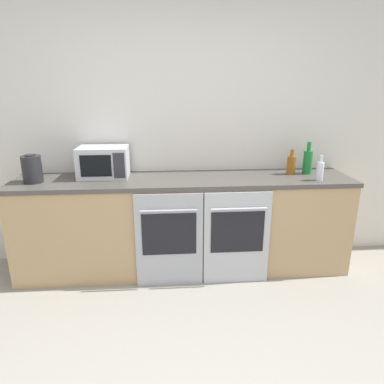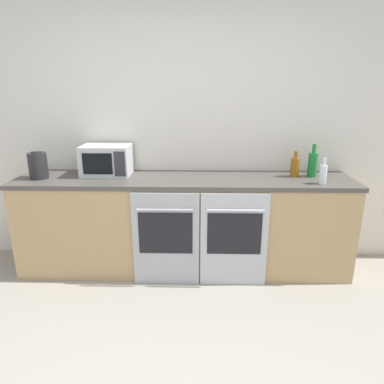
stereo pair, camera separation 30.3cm
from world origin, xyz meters
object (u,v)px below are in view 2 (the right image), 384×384
object	(u,v)px
oven_right	(234,240)
kettle	(38,165)
oven_left	(166,239)
microwave	(107,160)
bottle_green	(313,164)
bottle_amber	(295,167)
bottle_clear	(323,174)

from	to	relation	value
oven_right	kettle	bearing A→B (deg)	171.48
oven_left	microwave	bearing A→B (deg)	144.61
microwave	bottle_green	xyz separation A→B (m)	(1.93, -0.02, -0.02)
bottle_amber	kettle	world-z (taller)	kettle
oven_left	bottle_green	world-z (taller)	bottle_green
microwave	kettle	distance (m)	0.61
oven_right	kettle	xyz separation A→B (m)	(-1.77, 0.27, 0.59)
bottle_clear	bottle_green	xyz separation A→B (m)	(-0.01, 0.25, 0.03)
oven_left	oven_right	xyz separation A→B (m)	(0.60, 0.00, 0.00)
oven_right	bottle_clear	size ratio (longest dim) A/B	3.82
microwave	bottle_clear	size ratio (longest dim) A/B	1.98
microwave	kettle	xyz separation A→B (m)	(-0.59, -0.15, -0.02)
oven_left	bottle_amber	size ratio (longest dim) A/B	3.59
oven_left	bottle_clear	bearing A→B (deg)	6.04
oven_left	microwave	xyz separation A→B (m)	(-0.59, 0.42, 0.61)
oven_right	bottle_amber	world-z (taller)	bottle_amber
bottle_clear	oven_right	bearing A→B (deg)	-169.30
oven_left	kettle	world-z (taller)	kettle
microwave	bottle_green	world-z (taller)	bottle_green
oven_right	bottle_clear	world-z (taller)	bottle_clear
microwave	kettle	bearing A→B (deg)	-165.56
microwave	oven_right	bearing A→B (deg)	-19.42
oven_left	bottle_amber	bearing A→B (deg)	18.14
bottle_clear	kettle	distance (m)	2.53
oven_right	oven_left	bearing A→B (deg)	180.00
bottle_clear	bottle_green	size ratio (longest dim) A/B	0.74
kettle	bottle_amber	bearing A→B (deg)	2.92
oven_right	microwave	size ratio (longest dim) A/B	1.93
oven_left	bottle_green	xyz separation A→B (m)	(1.34, 0.39, 0.59)
oven_right	bottle_green	size ratio (longest dim) A/B	2.82
kettle	microwave	bearing A→B (deg)	14.44
bottle_green	kettle	bearing A→B (deg)	-177.09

